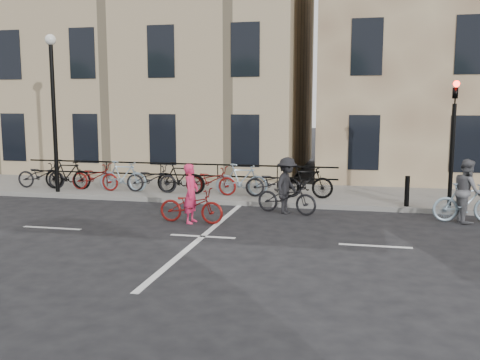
% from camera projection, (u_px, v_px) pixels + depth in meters
% --- Properties ---
extents(ground, '(120.00, 120.00, 0.00)m').
position_uv_depth(ground, '(203.00, 237.00, 12.75)').
color(ground, black).
rests_on(ground, ground).
extents(sidewalk, '(46.00, 4.00, 0.15)m').
position_uv_depth(sidewalk, '(144.00, 189.00, 19.40)').
color(sidewalk, slate).
rests_on(sidewalk, ground).
extents(building_west, '(20.00, 10.00, 10.00)m').
position_uv_depth(building_west, '(102.00, 63.00, 26.52)').
color(building_west, tan).
rests_on(building_west, sidewalk).
extents(traffic_light, '(0.18, 0.30, 3.90)m').
position_uv_depth(traffic_light, '(453.00, 128.00, 15.26)').
color(traffic_light, black).
rests_on(traffic_light, sidewalk).
extents(lamp_post, '(0.36, 0.36, 5.28)m').
position_uv_depth(lamp_post, '(53.00, 93.00, 17.91)').
color(lamp_post, black).
rests_on(lamp_post, sidewalk).
extents(bollard_east, '(0.14, 0.14, 0.90)m').
position_uv_depth(bollard_east, '(407.00, 191.00, 15.69)').
color(bollard_east, black).
rests_on(bollard_east, sidewalk).
extents(parked_bikes, '(11.45, 1.23, 1.05)m').
position_uv_depth(parked_bikes, '(165.00, 178.00, 18.13)').
color(parked_bikes, black).
rests_on(parked_bikes, sidewalk).
extents(cyclist_pink, '(1.81, 0.72, 1.58)m').
position_uv_depth(cyclist_pink, '(191.00, 203.00, 14.17)').
color(cyclist_pink, maroon).
rests_on(cyclist_pink, ground).
extents(cyclist_grey, '(1.81, 0.91, 1.70)m').
position_uv_depth(cyclist_grey, '(467.00, 197.00, 14.22)').
color(cyclist_grey, '#8198A9').
rests_on(cyclist_grey, ground).
extents(cyclist_dark, '(1.94, 1.18, 1.63)m').
position_uv_depth(cyclist_dark, '(287.00, 191.00, 15.38)').
color(cyclist_dark, black).
rests_on(cyclist_dark, ground).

